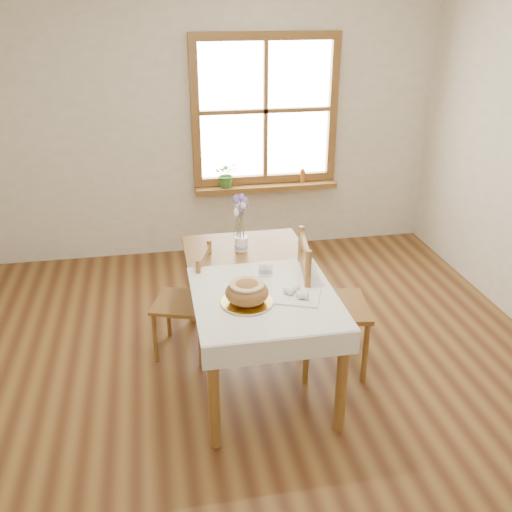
{
  "coord_description": "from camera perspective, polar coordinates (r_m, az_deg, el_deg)",
  "views": [
    {
      "loc": [
        -0.64,
        -3.11,
        2.5
      ],
      "look_at": [
        0.0,
        0.3,
        0.9
      ],
      "focal_mm": 40.0,
      "sensor_mm": 36.0,
      "label": 1
    }
  ],
  "objects": [
    {
      "name": "room_walls",
      "position": [
        3.27,
        0.99,
        10.72
      ],
      "size": [
        4.6,
        5.1,
        2.65
      ],
      "color": "white",
      "rests_on": "ground"
    },
    {
      "name": "egg_napkin",
      "position": [
        3.6,
        4.09,
        -4.06
      ],
      "size": [
        0.35,
        0.33,
        0.01
      ],
      "primitive_type": "cube",
      "rotation": [
        0.0,
        0.0,
        -0.38
      ],
      "color": "white",
      "rests_on": "table_linen"
    },
    {
      "name": "ground",
      "position": [
        4.04,
        0.81,
        -13.46
      ],
      "size": [
        5.0,
        5.0,
        0.0
      ],
      "primitive_type": "plane",
      "color": "brown",
      "rests_on": "ground"
    },
    {
      "name": "dining_table",
      "position": [
        3.92,
        0.0,
        -3.12
      ],
      "size": [
        0.9,
        1.6,
        0.75
      ],
      "color": "olive",
      "rests_on": "ground"
    },
    {
      "name": "bread_loaf",
      "position": [
        3.49,
        -0.91,
        -3.48
      ],
      "size": [
        0.27,
        0.27,
        0.15
      ],
      "primitive_type": "ellipsoid",
      "color": "brown",
      "rests_on": "bread_plate"
    },
    {
      "name": "salt_shaker",
      "position": [
        3.84,
        1.28,
        -1.4
      ],
      "size": [
        0.06,
        0.06,
        0.1
      ],
      "primitive_type": "cylinder",
      "rotation": [
        0.0,
        0.0,
        -0.13
      ],
      "color": "white",
      "rests_on": "table_linen"
    },
    {
      "name": "pepper_shaker",
      "position": [
        3.84,
        0.67,
        -1.35
      ],
      "size": [
        0.07,
        0.07,
        0.1
      ],
      "primitive_type": "cylinder",
      "rotation": [
        0.0,
        0.0,
        -0.25
      ],
      "color": "white",
      "rests_on": "table_linen"
    },
    {
      "name": "table_linen",
      "position": [
        3.62,
        0.89,
        -4.07
      ],
      "size": [
        0.91,
        0.99,
        0.01
      ],
      "primitive_type": "cube",
      "color": "white",
      "rests_on": "dining_table"
    },
    {
      "name": "chair_right",
      "position": [
        4.06,
        7.72,
        -4.83
      ],
      "size": [
        0.57,
        0.55,
        1.03
      ],
      "primitive_type": null,
      "rotation": [
        0.0,
        0.0,
        1.42
      ],
      "color": "olive",
      "rests_on": "ground"
    },
    {
      "name": "window",
      "position": [
        5.79,
        0.93,
        14.33
      ],
      "size": [
        1.46,
        0.08,
        1.46
      ],
      "color": "olive",
      "rests_on": "ground"
    },
    {
      "name": "potted_plant",
      "position": [
        5.81,
        -2.93,
        7.89
      ],
      "size": [
        0.27,
        0.29,
        0.2
      ],
      "primitive_type": "imported",
      "rotation": [
        0.0,
        0.0,
        -0.14
      ],
      "color": "#3C7B31",
      "rests_on": "window_sill"
    },
    {
      "name": "window_sill",
      "position": [
        5.91,
        1.01,
        6.94
      ],
      "size": [
        1.46,
        0.2,
        0.05
      ],
      "color": "olive",
      "rests_on": "ground"
    },
    {
      "name": "chair_left",
      "position": [
        4.27,
        -7.4,
        -4.5
      ],
      "size": [
        0.53,
        0.51,
        0.86
      ],
      "primitive_type": null,
      "rotation": [
        0.0,
        0.0,
        -1.9
      ],
      "color": "olive",
      "rests_on": "ground"
    },
    {
      "name": "bread_plate",
      "position": [
        3.53,
        -0.9,
        -4.66
      ],
      "size": [
        0.32,
        0.32,
        0.02
      ],
      "primitive_type": "cylinder",
      "rotation": [
        0.0,
        0.0,
        0.03
      ],
      "color": "white",
      "rests_on": "table_linen"
    },
    {
      "name": "eggs",
      "position": [
        3.59,
        4.11,
        -3.64
      ],
      "size": [
        0.27,
        0.26,
        0.05
      ],
      "primitive_type": null,
      "rotation": [
        0.0,
        0.0,
        -0.38
      ],
      "color": "white",
      "rests_on": "egg_napkin"
    },
    {
      "name": "flower_vase",
      "position": [
        4.23,
        -1.49,
        1.14
      ],
      "size": [
        0.1,
        0.1,
        0.11
      ],
      "primitive_type": "cylinder",
      "rotation": [
        0.0,
        0.0,
        -0.01
      ],
      "color": "white",
      "rests_on": "dining_table"
    },
    {
      "name": "amber_bottle",
      "position": [
        5.97,
        4.67,
        8.04
      ],
      "size": [
        0.06,
        0.06,
        0.15
      ],
      "primitive_type": "cylinder",
      "rotation": [
        0.0,
        0.0,
        0.07
      ],
      "color": "#B56321",
      "rests_on": "window_sill"
    },
    {
      "name": "lavender_bouquet",
      "position": [
        4.15,
        -1.52,
        3.89
      ],
      "size": [
        0.17,
        0.17,
        0.33
      ],
      "primitive_type": null,
      "color": "#64508F",
      "rests_on": "flower_vase"
    }
  ]
}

